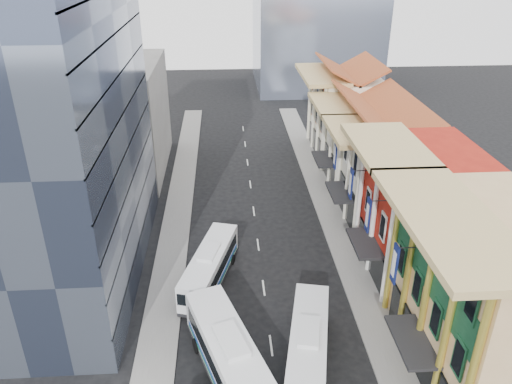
{
  "coord_description": "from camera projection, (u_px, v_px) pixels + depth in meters",
  "views": [
    {
      "loc": [
        -3.0,
        -20.2,
        27.08
      ],
      "look_at": [
        -0.19,
        22.26,
        5.79
      ],
      "focal_mm": 35.0,
      "sensor_mm": 36.0,
      "label": 1
    }
  ],
  "objects": [
    {
      "name": "shophouse_red",
      "position": [
        422.0,
        212.0,
        43.63
      ],
      "size": [
        8.0,
        10.0,
        12.0
      ],
      "primitive_type": "cube",
      "color": "#A82013",
      "rests_on": "ground"
    },
    {
      "name": "shophouse_cream_near",
      "position": [
        387.0,
        177.0,
        52.56
      ],
      "size": [
        8.0,
        9.0,
        10.0
      ],
      "primitive_type": "cube",
      "color": "silver",
      "rests_on": "ground"
    },
    {
      "name": "bus_left_far",
      "position": [
        210.0,
        266.0,
        43.71
      ],
      "size": [
        5.3,
        10.82,
        3.38
      ],
      "primitive_type": null,
      "rotation": [
        0.0,
        0.0,
        -0.28
      ],
      "color": "white",
      "rests_on": "ground"
    },
    {
      "name": "shophouse_cream_far",
      "position": [
        346.0,
        115.0,
        69.73
      ],
      "size": [
        8.0,
        12.0,
        11.0
      ],
      "primitive_type": "cube",
      "color": "silver",
      "rests_on": "ground"
    },
    {
      "name": "shophouse_tan",
      "position": [
        487.0,
        299.0,
        32.93
      ],
      "size": [
        8.0,
        14.0,
        12.0
      ],
      "primitive_type": "cube",
      "color": "tan",
      "rests_on": "ground"
    },
    {
      "name": "office_block_far",
      "position": [
        123.0,
        118.0,
        63.73
      ],
      "size": [
        10.0,
        18.0,
        14.0
      ],
      "primitive_type": "cube",
      "color": "gray",
      "rests_on": "ground"
    },
    {
      "name": "bus_left_near",
      "position": [
        231.0,
        361.0,
        33.41
      ],
      "size": [
        6.77,
        12.75,
        4.0
      ],
      "primitive_type": null,
      "rotation": [
        0.0,
        0.0,
        0.33
      ],
      "color": "silver",
      "rests_on": "ground"
    },
    {
      "name": "office_tower",
      "position": [
        48.0,
        113.0,
        39.56
      ],
      "size": [
        12.0,
        26.0,
        30.0
      ],
      "primitive_type": "cube",
      "color": "#3B455D",
      "rests_on": "ground"
    },
    {
      "name": "shophouse_cream_mid",
      "position": [
        365.0,
        146.0,
        60.59
      ],
      "size": [
        8.0,
        9.0,
        10.0
      ],
      "primitive_type": "cube",
      "color": "silver",
      "rests_on": "ground"
    },
    {
      "name": "sidewalk_left",
      "position": [
        173.0,
        247.0,
        49.42
      ],
      "size": [
        3.0,
        90.0,
        0.15
      ],
      "primitive_type": "cube",
      "color": "slate",
      "rests_on": "ground"
    },
    {
      "name": "sidewalk_right",
      "position": [
        342.0,
        241.0,
        50.42
      ],
      "size": [
        3.0,
        90.0,
        0.15
      ],
      "primitive_type": "cube",
      "color": "slate",
      "rests_on": "ground"
    },
    {
      "name": "bus_right",
      "position": [
        308.0,
        349.0,
        34.67
      ],
      "size": [
        4.89,
        11.39,
        3.56
      ],
      "primitive_type": null,
      "rotation": [
        0.0,
        0.0,
        -0.21
      ],
      "color": "silver",
      "rests_on": "ground"
    }
  ]
}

